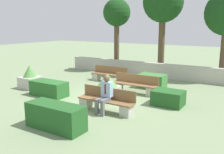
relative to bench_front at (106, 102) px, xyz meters
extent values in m
plane|color=gray|center=(-1.03, 1.07, -0.33)|extent=(60.00, 60.00, 0.00)
cube|color=#B7B2A8|center=(-1.03, 6.59, 0.10)|extent=(11.66, 0.30, 0.85)
cube|color=brown|center=(0.00, -0.05, 0.07)|extent=(2.18, 0.44, 0.05)
cube|color=brown|center=(0.00, 0.19, 0.30)|extent=(2.18, 0.04, 0.40)
cube|color=#B7B2A8|center=(-0.86, -0.05, -0.14)|extent=(0.36, 0.40, 0.38)
cube|color=#B7B2A8|center=(0.86, -0.05, -0.14)|extent=(0.36, 0.40, 0.38)
cube|color=brown|center=(-0.24, 2.71, 0.07)|extent=(2.15, 0.44, 0.05)
cube|color=brown|center=(-0.24, 2.95, 0.30)|extent=(2.15, 0.04, 0.40)
cube|color=#B7B2A8|center=(-1.09, 2.71, -0.14)|extent=(0.36, 0.40, 0.38)
cube|color=#B7B2A8|center=(0.60, 2.71, -0.14)|extent=(0.36, 0.40, 0.38)
cube|color=brown|center=(-2.50, 4.09, 0.07)|extent=(2.09, 0.44, 0.05)
cube|color=brown|center=(-2.50, 4.34, 0.30)|extent=(2.09, 0.04, 0.40)
cube|color=#B7B2A8|center=(-3.31, 4.09, -0.14)|extent=(0.36, 0.40, 0.38)
cube|color=#B7B2A8|center=(-1.68, 4.09, -0.14)|extent=(0.36, 0.40, 0.38)
cube|color=slate|center=(-0.05, -0.26, 0.16)|extent=(0.14, 0.46, 0.13)
cube|color=slate|center=(0.15, -0.26, 0.16)|extent=(0.14, 0.46, 0.13)
cube|color=slate|center=(-0.07, -0.49, -0.05)|extent=(0.11, 0.11, 0.56)
cube|color=slate|center=(0.17, -0.49, -0.05)|extent=(0.11, 0.11, 0.56)
cube|color=#9EBCE0|center=(0.05, -0.02, 0.50)|extent=(0.38, 0.22, 0.54)
sphere|color=brown|center=(0.05, -0.04, 0.88)|extent=(0.23, 0.23, 0.23)
cube|color=maroon|center=(0.05, -0.13, 0.52)|extent=(0.06, 0.01, 0.35)
cube|color=#235623|center=(1.66, 1.84, -0.04)|extent=(1.15, 0.87, 0.58)
cube|color=#286028|center=(-3.23, 0.37, -0.01)|extent=(1.68, 0.76, 0.65)
cube|color=#3D7A38|center=(0.06, 4.09, 0.01)|extent=(1.28, 0.81, 0.68)
cube|color=#235623|center=(-0.43, -2.09, 0.05)|extent=(1.87, 0.70, 0.76)
cube|color=#B7B2A8|center=(-0.75, 1.24, -0.05)|extent=(0.87, 0.87, 0.56)
cone|color=#569347|center=(-0.75, 1.24, 0.50)|extent=(0.86, 0.86, 0.54)
cube|color=#B7B2A8|center=(-5.02, 0.87, -0.05)|extent=(0.88, 0.88, 0.57)
cone|color=#569347|center=(-5.02, 0.87, 0.52)|extent=(0.65, 0.65, 0.56)
cylinder|color=brown|center=(-3.97, 7.41, 1.35)|extent=(0.35, 0.35, 3.36)
sphere|color=#194219|center=(-3.97, 7.41, 3.53)|extent=(1.81, 1.81, 1.81)
cylinder|color=brown|center=(-0.85, 7.56, 1.53)|extent=(0.39, 0.39, 3.72)
sphere|color=#194219|center=(-0.85, 7.56, 4.06)|extent=(2.42, 2.42, 2.42)
cylinder|color=brown|center=(2.71, 7.88, 1.18)|extent=(0.42, 0.42, 3.01)
camera|label=1|loc=(4.68, -7.16, 2.70)|focal=40.00mm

